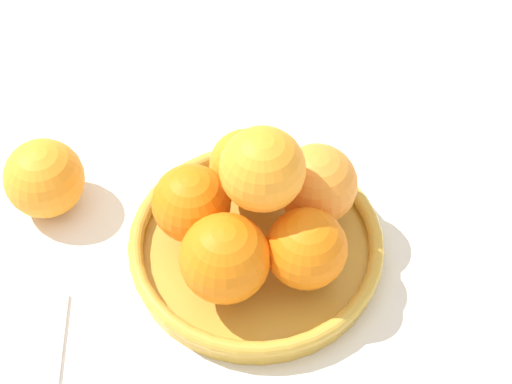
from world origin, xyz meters
TOP-DOWN VIEW (x-y plane):
  - ground_plane at (0.00, 0.00)m, footprint 4.00×4.00m
  - fruit_bowl at (0.00, 0.00)m, footprint 0.25×0.25m
  - orange_pile at (-0.00, -0.00)m, footprint 0.19×0.19m
  - stray_orange at (0.08, 0.21)m, footprint 0.08×0.08m

SIDE VIEW (x-z plane):
  - ground_plane at x=0.00m, z-range 0.00..0.00m
  - fruit_bowl at x=0.00m, z-range 0.00..0.03m
  - stray_orange at x=0.08m, z-range 0.00..0.08m
  - orange_pile at x=0.00m, z-range 0.01..0.15m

